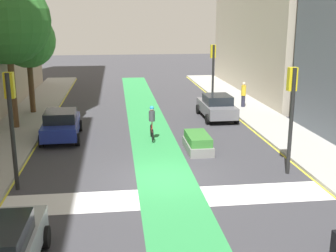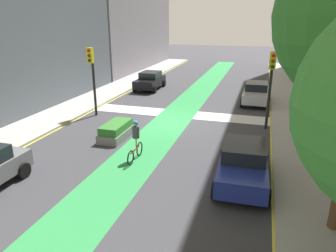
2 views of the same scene
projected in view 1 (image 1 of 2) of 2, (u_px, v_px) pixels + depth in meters
ground_plane at (164, 178)px, 17.32m from camera, size 120.00×120.00×0.00m
bike_lane_paint at (165, 178)px, 17.33m from camera, size 2.40×60.00×0.01m
crosswalk_band at (170, 198)px, 15.40m from camera, size 12.00×1.80×0.01m
curb_stripe_left at (12, 185)px, 16.61m from camera, size 0.16×60.00×0.01m
curb_stripe_right at (304, 171)px, 18.04m from camera, size 0.16×60.00×0.01m
traffic_signal_near_right at (292, 100)px, 17.18m from camera, size 0.35×0.52×4.43m
traffic_signal_near_left at (11, 109)px, 15.51m from camera, size 0.35×0.52×4.45m
traffic_signal_far_right at (213, 63)px, 30.97m from camera, size 0.35×0.52×4.45m
car_grey_right_far at (217, 106)px, 27.33m from camera, size 2.04×4.21×1.57m
car_blue_left_far at (61, 124)px, 22.73m from camera, size 2.13×4.26×1.57m
cyclist_in_lane at (152, 122)px, 22.54m from camera, size 0.32×1.73×1.86m
pedestrian_sidewalk_right_a at (243, 94)px, 30.20m from camera, size 0.34×0.34×1.78m
street_tree_near at (7, 21)px, 23.30m from camera, size 4.82×4.82×8.47m
street_tree_far at (28, 40)px, 27.57m from camera, size 3.62×3.62×6.60m
median_planter at (198, 143)px, 20.75m from camera, size 1.15×2.44×0.85m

